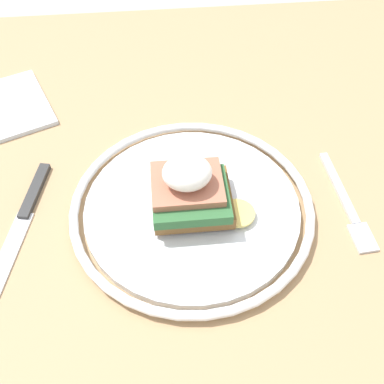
% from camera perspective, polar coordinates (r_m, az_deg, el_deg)
% --- Properties ---
extents(dining_table, '(0.94, 0.88, 0.76)m').
position_cam_1_polar(dining_table, '(0.63, -2.19, -9.62)').
color(dining_table, tan).
rests_on(dining_table, ground_plane).
extents(plate, '(0.27, 0.27, 0.02)m').
position_cam_1_polar(plate, '(0.53, -0.00, -1.89)').
color(plate, silver).
rests_on(plate, dining_table).
extents(sandwich, '(0.11, 0.08, 0.07)m').
position_cam_1_polar(sandwich, '(0.50, -0.19, 0.28)').
color(sandwich, brown).
rests_on(sandwich, plate).
extents(fork, '(0.03, 0.14, 0.00)m').
position_cam_1_polar(fork, '(0.56, 17.91, -1.48)').
color(fork, silver).
rests_on(fork, dining_table).
extents(knife, '(0.05, 0.17, 0.01)m').
position_cam_1_polar(knife, '(0.56, -19.17, -2.48)').
color(knife, '#2D2D2D').
rests_on(knife, dining_table).
extents(napkin, '(0.15, 0.16, 0.01)m').
position_cam_1_polar(napkin, '(0.70, -21.58, 9.16)').
color(napkin, silver).
rests_on(napkin, dining_table).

